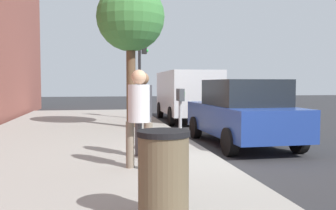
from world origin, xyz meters
name	(u,v)px	position (x,y,z in m)	size (l,w,h in m)	color
ground_plane	(213,160)	(0.00, 0.00, 0.00)	(80.00, 80.00, 0.00)	#2B2B2D
sidewalk_slab	(71,162)	(0.00, 3.00, 0.07)	(28.00, 6.00, 0.15)	gray
parking_meter	(180,107)	(0.02, 0.73, 1.17)	(0.36, 0.12, 1.41)	gray
pedestrian_at_meter	(143,107)	(-0.14, 1.56, 1.18)	(0.50, 0.38, 1.75)	#47474C
pedestrian_bystander	(139,111)	(-1.17, 1.74, 1.19)	(0.39, 0.45, 1.76)	#726656
parked_sedan_near	(242,112)	(1.77, -1.35, 0.89)	(4.44, 2.05, 1.77)	navy
parked_van_far	(187,93)	(8.29, -1.35, 1.26)	(5.25, 2.24, 2.18)	silver
street_tree	(131,19)	(5.30, 1.34, 3.90)	(2.35, 2.35, 4.98)	brown
traffic_signal	(142,62)	(8.20, 0.63, 2.58)	(0.24, 0.44, 3.60)	black
trash_bin	(163,176)	(-3.76, 1.74, 0.66)	(0.59, 0.59, 1.01)	brown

